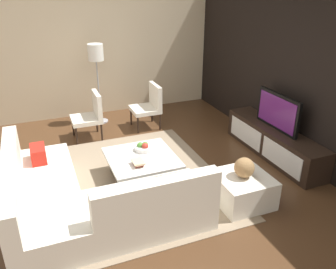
% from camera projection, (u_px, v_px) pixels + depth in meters
% --- Properties ---
extents(ground_plane, '(14.00, 14.00, 0.00)m').
position_uv_depth(ground_plane, '(138.00, 183.00, 5.12)').
color(ground_plane, '#4C301C').
extents(feature_wall_back, '(6.40, 0.12, 2.80)m').
position_uv_depth(feature_wall_back, '(298.00, 73.00, 5.45)').
color(feature_wall_back, black).
rests_on(feature_wall_back, ground).
extents(side_wall_left, '(0.12, 5.20, 2.80)m').
position_uv_depth(side_wall_left, '(100.00, 49.00, 7.30)').
color(side_wall_left, beige).
rests_on(side_wall_left, ground).
extents(area_rug, '(3.08, 2.44, 0.01)m').
position_uv_depth(area_rug, '(136.00, 180.00, 5.20)').
color(area_rug, gray).
rests_on(area_rug, ground).
extents(media_console, '(2.13, 0.48, 0.50)m').
position_uv_depth(media_console, '(273.00, 142.00, 5.82)').
color(media_console, black).
rests_on(media_console, ground).
extents(television, '(0.98, 0.06, 0.59)m').
position_uv_depth(television, '(278.00, 112.00, 5.60)').
color(television, black).
rests_on(television, media_console).
extents(sectional_couch, '(2.29, 2.32, 0.81)m').
position_uv_depth(sectional_couch, '(82.00, 199.00, 4.28)').
color(sectional_couch, silver).
rests_on(sectional_couch, ground).
extents(coffee_table, '(1.01, 0.98, 0.38)m').
position_uv_depth(coffee_table, '(142.00, 167.00, 5.15)').
color(coffee_table, black).
rests_on(coffee_table, ground).
extents(accent_chair_near, '(0.53, 0.54, 0.87)m').
position_uv_depth(accent_chair_near, '(91.00, 113.00, 6.40)').
color(accent_chair_near, black).
rests_on(accent_chair_near, ground).
extents(floor_lamp, '(0.30, 0.30, 1.62)m').
position_uv_depth(floor_lamp, '(96.00, 58.00, 6.75)').
color(floor_lamp, '#A5A5AA').
rests_on(floor_lamp, ground).
extents(ottoman, '(0.70, 0.70, 0.40)m').
position_uv_depth(ottoman, '(242.00, 189.00, 4.61)').
color(ottoman, silver).
rests_on(ottoman, ground).
extents(fruit_bowl, '(0.28, 0.28, 0.14)m').
position_uv_depth(fruit_bowl, '(144.00, 147.00, 5.24)').
color(fruit_bowl, silver).
rests_on(fruit_bowl, coffee_table).
extents(accent_chair_far, '(0.56, 0.53, 0.87)m').
position_uv_depth(accent_chair_far, '(150.00, 104.00, 6.87)').
color(accent_chair_far, black).
rests_on(accent_chair_far, ground).
extents(decorative_ball, '(0.27, 0.27, 0.27)m').
position_uv_depth(decorative_ball, '(244.00, 168.00, 4.48)').
color(decorative_ball, '#997247').
rests_on(decorative_ball, ottoman).
extents(book_stack, '(0.22, 0.15, 0.07)m').
position_uv_depth(book_stack, '(138.00, 162.00, 4.83)').
color(book_stack, maroon).
rests_on(book_stack, coffee_table).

